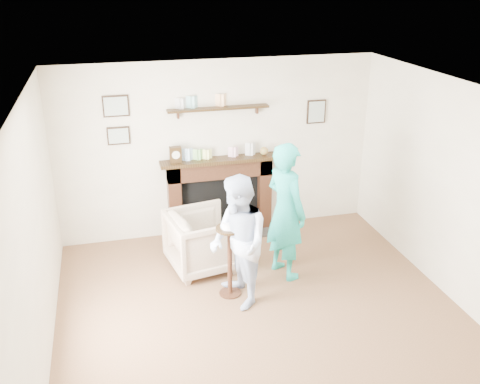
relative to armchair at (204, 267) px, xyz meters
name	(u,v)px	position (x,y,z in m)	size (l,w,h in m)	color
ground	(269,329)	(0.44, -1.46, 0.00)	(5.00, 5.00, 0.00)	brown
room_shell	(253,166)	(0.43, -0.77, 1.62)	(4.54, 5.02, 2.52)	beige
armchair	(204,267)	(0.00, 0.00, 0.00)	(0.82, 0.84, 0.77)	tan
man	(239,301)	(0.25, -0.88, 0.00)	(0.75, 0.59, 1.55)	silver
woman	(283,273)	(0.96, -0.40, 0.00)	(0.63, 0.42, 1.74)	#1FB4A3
pedestal_table	(230,248)	(0.19, -0.69, 0.62)	(0.32, 0.32, 1.01)	black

